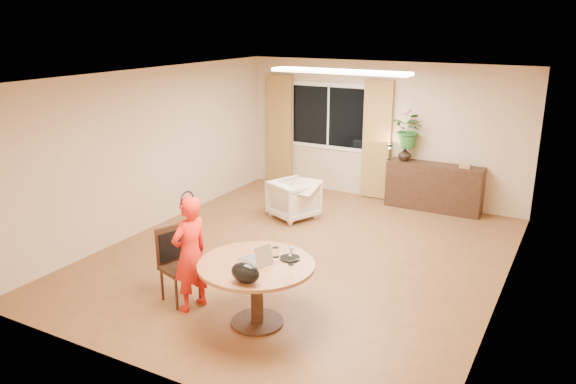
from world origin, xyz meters
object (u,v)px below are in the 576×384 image
at_px(armchair, 294,199).
at_px(sideboard, 434,187).
at_px(child, 190,254).
at_px(dining_chair, 180,266).
at_px(dining_table, 257,276).

relative_size(armchair, sideboard, 0.43).
bearing_deg(child, sideboard, 174.02).
distance_m(child, sideboard, 5.27).
height_order(child, sideboard, child).
bearing_deg(dining_chair, sideboard, 88.78).
relative_size(dining_table, armchair, 1.79).
distance_m(child, armchair, 3.48).
bearing_deg(child, armchair, -161.16).
relative_size(dining_table, child, 0.93).
xyz_separation_m(child, sideboard, (1.56, 5.02, -0.28)).
bearing_deg(sideboard, dining_chair, -109.99).
bearing_deg(sideboard, dining_table, -97.92).
xyz_separation_m(armchair, sideboard, (2.02, 1.60, 0.09)).
relative_size(dining_table, dining_chair, 1.42).
bearing_deg(dining_table, sideboard, 82.08).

